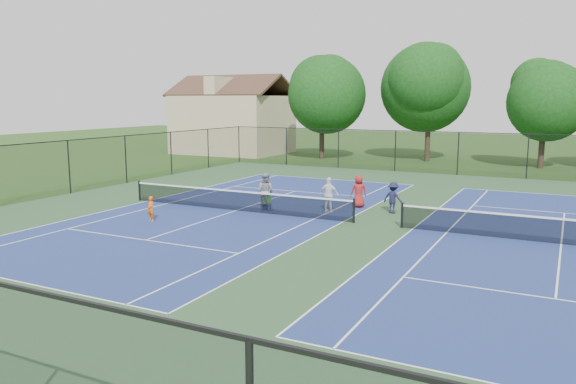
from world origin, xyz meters
The scene contains 16 objects.
ground centered at (0.00, 0.00, 0.00)m, with size 140.00×140.00×0.00m, color #234716.
court_pad centered at (0.00, 0.00, 0.00)m, with size 36.00×36.00×0.01m, color #2B4D2C.
tennis_court_left centered at (-7.00, 0.00, 0.10)m, with size 12.00×23.83×1.07m.
tennis_court_right centered at (7.00, 0.00, 0.10)m, with size 12.00×23.83×1.07m.
perimeter_fence centered at (0.00, 0.00, 1.60)m, with size 36.08×36.08×3.02m.
tree_back_a centered at (-13.00, 24.00, 6.04)m, with size 6.80×6.80×9.15m.
tree_back_b centered at (-4.00, 26.00, 6.60)m, with size 7.60×7.60×10.03m.
tree_back_c centered at (5.00, 25.00, 5.48)m, with size 6.00×6.00×8.40m.
clapboard_house centered at (-23.00, 25.00, 3.09)m, with size 10.80×8.10×7.65m.
child_player centered at (-9.08, -3.63, 0.55)m, with size 0.40×0.26×1.09m, color orange.
instructor centered at (-5.88, 0.88, 0.90)m, with size 0.87×0.68×1.80m, color #949497.
bystander_a centered at (-2.93, 1.73, 0.83)m, with size 0.97×0.40×1.66m, color white.
bystander_b centered at (-0.16, 2.77, 0.74)m, with size 0.95×0.55×1.48m, color #181A36.
bystander_c centered at (-2.09, 3.46, 0.80)m, with size 0.78×0.51×1.60m, color maroon.
ball_crate centered at (-5.79, 0.81, 0.16)m, with size 0.38×0.28×0.32m, color navy.
ball_hopper centered at (-5.79, 0.81, 0.50)m, with size 0.34×0.27×0.37m, color green.
Camera 1 is at (7.09, -22.30, 5.24)m, focal length 35.00 mm.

